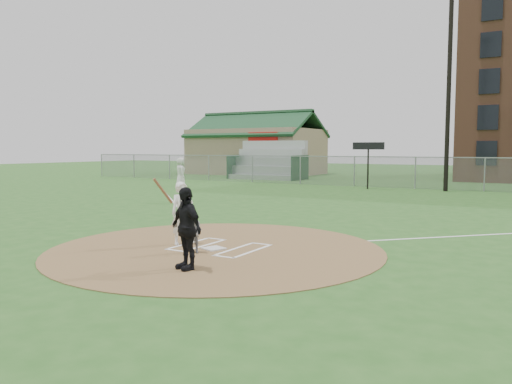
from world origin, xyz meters
The scene contains 14 objects.
ground centered at (0.00, 0.00, 0.00)m, with size 140.00×140.00×0.00m, color #27561D.
dirt_circle centered at (0.00, 0.00, 0.01)m, with size 8.40×8.40×0.02m, color olive.
home_plate centered at (0.00, -0.12, 0.04)m, with size 0.48×0.48×0.03m, color silver.
foul_line_third centered at (-9.00, 9.00, 0.01)m, with size 0.10×24.00×0.01m, color white.
catcher centered at (-0.16, -0.75, 0.54)m, with size 0.51×0.39×1.04m, color slate.
umpire centered at (0.71, -2.11, 0.88)m, with size 1.01×0.42×1.73m, color black.
ondeck_player centered at (-13.95, 15.94, 0.96)m, with size 0.94×0.61×1.93m, color silver.
batters_boxes centered at (0.00, 0.15, 0.03)m, with size 2.08×1.88×0.01m.
batter_at_plate centered at (-1.07, -0.01, 0.85)m, with size 0.73×1.06×1.78m.
outfield_fence centered at (0.00, 22.00, 1.02)m, with size 56.08×0.08×2.03m.
bleachers centered at (-13.00, 26.20, 1.59)m, with size 6.08×3.20×3.20m.
clubhouse centered at (-18.00, 32.99, 2.39)m, with size 12.20×8.71×6.23m.
light_pole centered at (2.00, 21.00, 6.61)m, with size 1.20×0.30×12.22m.
scoreboard_sign centered at (-2.50, 20.20, 2.39)m, with size 2.00×0.10×2.93m.
Camera 1 is at (7.14, -10.25, 2.54)m, focal length 35.00 mm.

